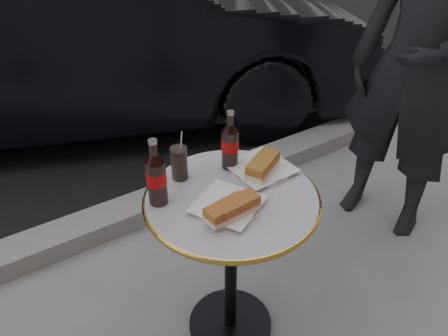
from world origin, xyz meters
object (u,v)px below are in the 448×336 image
plate_right (261,169)px  pedestrian (419,68)px  bistro_table (231,268)px  plate_left (228,206)px  cola_bottle_left (156,172)px  cola_glass (179,163)px  parked_car (85,32)px  cola_bottle_right (230,140)px

plate_right → pedestrian: bearing=4.8°
bistro_table → plate_right: 0.42m
plate_left → cola_bottle_left: size_ratio=0.88×
cola_glass → parked_car: bearing=81.5°
bistro_table → cola_bottle_right: (0.09, 0.15, 0.48)m
cola_bottle_right → cola_glass: 0.20m
cola_bottle_right → parked_car: 2.07m
plate_right → pedestrian: 1.00m
plate_right → cola_bottle_left: cola_bottle_left is taller
plate_left → cola_glass: size_ratio=1.69×
parked_car → cola_bottle_left: bearing=-170.9°
cola_bottle_left → cola_bottle_right: size_ratio=1.05×
plate_right → cola_bottle_right: (-0.08, 0.08, 0.11)m
bistro_table → parked_car: bearing=84.8°
plate_right → cola_bottle_right: cola_bottle_right is taller
cola_bottle_left → pedestrian: (1.39, 0.05, 0.04)m
plate_left → parked_car: parked_car is taller
plate_left → cola_bottle_right: bearing=54.8°
bistro_table → plate_left: (-0.05, -0.04, 0.37)m
cola_bottle_left → cola_bottle_right: cola_bottle_left is taller
cola_bottle_left → cola_bottle_right: 0.33m
cola_bottle_left → cola_bottle_right: bearing=8.3°
cola_bottle_left → cola_bottle_right: (0.32, 0.05, -0.01)m
bistro_table → cola_bottle_right: 0.52m
plate_left → parked_car: bearing=83.8°
plate_left → cola_bottle_right: 0.27m
cola_glass → plate_left: bearing=-77.3°
bistro_table → pedestrian: size_ratio=0.41×
plate_left → bistro_table: bearing=43.9°
bistro_table → cola_glass: cola_glass is taller
cola_bottle_right → cola_glass: cola_bottle_right is taller
cola_glass → cola_bottle_right: bearing=-11.1°
plate_left → parked_car: (0.25, 2.26, -0.05)m
bistro_table → parked_car: (0.20, 2.22, 0.32)m
cola_bottle_left → cola_glass: bearing=33.6°
cola_glass → pedestrian: 1.27m
parked_car → plate_left: bearing=-165.7°
cola_bottle_right → pedestrian: (1.07, -0.00, 0.05)m
plate_left → pedestrian: 1.24m
bistro_table → pedestrian: (1.16, 0.15, 0.53)m
bistro_table → pedestrian: bearing=7.6°
bistro_table → cola_glass: 0.48m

